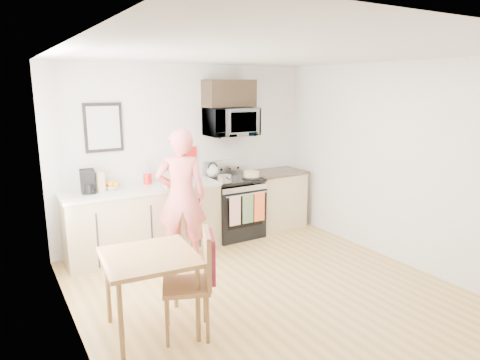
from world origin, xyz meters
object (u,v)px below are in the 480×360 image
microwave (231,122)px  chair (201,269)px  range (234,208)px  person (181,197)px  cake (251,175)px  dining_table (150,264)px

microwave → chair: microwave is taller
microwave → chair: 3.01m
range → microwave: bearing=90.1°
person → chair: bearing=94.5°
person → cake: size_ratio=6.14×
dining_table → cake: cake is taller
person → dining_table: (-0.92, -1.39, -0.20)m
range → dining_table: (-2.02, -1.92, 0.25)m
person → microwave: bearing=-128.3°
microwave → cake: bearing=-48.0°
microwave → person: size_ratio=0.43×
microwave → chair: bearing=-125.3°
range → dining_table: size_ratio=1.40×
person → dining_table: bearing=78.5°
range → dining_table: range is taller
range → dining_table: bearing=-136.5°
range → microwave: (-0.00, 0.10, 1.32)m
chair → person: bearing=94.5°
microwave → person: (-1.10, -0.63, -0.87)m
range → chair: bearing=-126.6°
microwave → dining_table: (-2.02, -2.02, -1.07)m
person → cake: 1.38m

